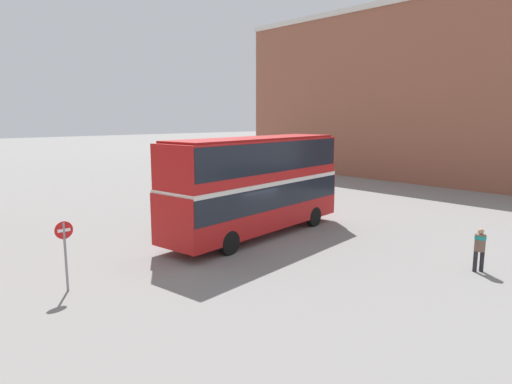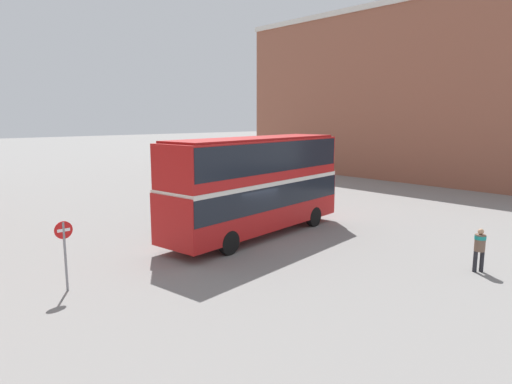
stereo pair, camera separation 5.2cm
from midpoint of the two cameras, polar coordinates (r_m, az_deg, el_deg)
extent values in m
plane|color=gray|center=(21.43, -0.99, -6.15)|extent=(240.00, 240.00, 0.00)
cube|color=#935642|center=(47.46, 19.56, 11.14)|extent=(10.78, 34.46, 15.24)
cube|color=silver|center=(48.41, 20.10, 20.47)|extent=(11.08, 34.76, 0.50)
cube|color=red|center=(22.14, 0.07, -1.54)|extent=(10.86, 4.12, 2.21)
cube|color=red|center=(21.84, 0.07, 3.92)|extent=(10.69, 4.02, 2.02)
cube|color=black|center=(22.05, 0.07, -0.26)|extent=(10.76, 4.14, 1.09)
cube|color=black|center=(21.81, 0.07, 4.56)|extent=(10.54, 4.03, 1.38)
cube|color=silver|center=(21.95, 0.07, 1.37)|extent=(10.76, 4.13, 0.20)
cube|color=maroon|center=(21.76, 0.07, 6.70)|extent=(10.19, 3.77, 0.10)
cylinder|color=black|center=(25.65, 2.92, -2.37)|extent=(1.07, 0.45, 1.04)
cylinder|color=black|center=(24.37, 7.28, -3.06)|extent=(1.07, 0.45, 1.04)
cylinder|color=black|center=(20.91, -7.99, -5.17)|extent=(1.07, 0.45, 1.04)
cylinder|color=black|center=(19.31, -3.34, -6.32)|extent=(1.07, 0.45, 1.04)
cylinder|color=#232328|center=(19.21, 26.45, -7.77)|extent=(0.15, 0.15, 0.80)
cylinder|color=#232328|center=(19.10, 25.78, -7.82)|extent=(0.15, 0.15, 0.80)
cylinder|color=brown|center=(18.97, 26.27, -5.71)|extent=(0.54, 0.54, 0.64)
cylinder|color=teal|center=(18.92, 26.32, -5.12)|extent=(0.58, 0.58, 0.14)
sphere|color=tan|center=(18.87, 26.37, -4.45)|extent=(0.22, 0.22, 0.22)
cylinder|color=gray|center=(16.45, -22.65, -7.49)|extent=(0.08, 0.08, 2.35)
cylinder|color=red|center=(16.22, -22.85, -4.41)|extent=(0.59, 0.03, 0.59)
cube|color=white|center=(16.22, -22.85, -4.41)|extent=(0.41, 0.04, 0.10)
camera|label=1|loc=(0.03, -89.93, 0.01)|focal=32.00mm
camera|label=2|loc=(0.03, 90.07, -0.01)|focal=32.00mm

